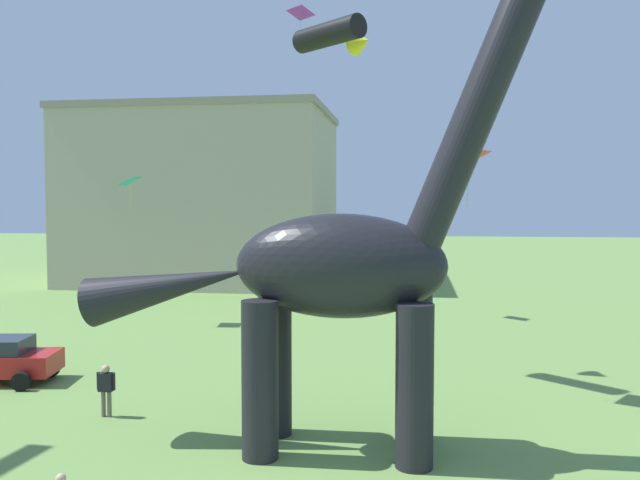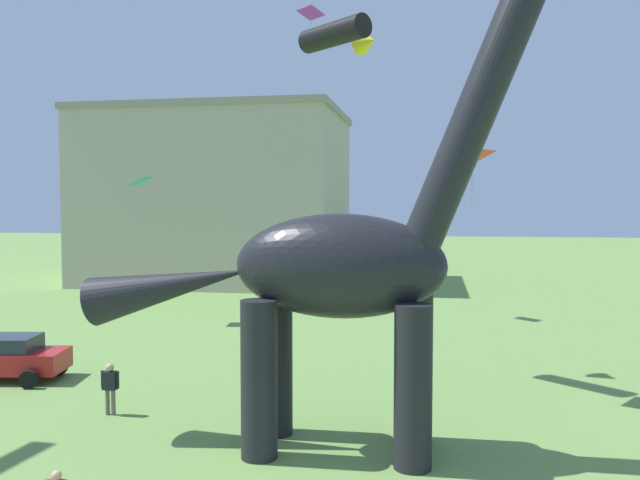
% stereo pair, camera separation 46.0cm
% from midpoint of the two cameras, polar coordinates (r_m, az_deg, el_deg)
% --- Properties ---
extents(dinosaur_sculpture, '(12.29, 2.60, 12.85)m').
position_cam_midpoint_polar(dinosaur_sculpture, '(16.26, 2.33, -2.27)').
color(dinosaur_sculpture, black).
rests_on(dinosaur_sculpture, ground_plane).
extents(parked_sedan_left, '(4.44, 2.48, 1.55)m').
position_cam_midpoint_polar(parked_sedan_left, '(25.83, -25.36, -9.20)').
color(parked_sedan_left, red).
rests_on(parked_sedan_left, ground_plane).
extents(person_strolling_adult, '(0.57, 0.25, 1.52)m').
position_cam_midpoint_polar(person_strolling_adult, '(20.49, -17.19, -11.87)').
color(person_strolling_adult, '#6B6056').
rests_on(person_strolling_adult, ground_plane).
extents(kite_high_left, '(1.71, 1.67, 1.81)m').
position_cam_midpoint_polar(kite_high_left, '(38.25, -0.45, 19.17)').
color(kite_high_left, purple).
extents(kite_far_left, '(1.54, 1.65, 1.76)m').
position_cam_midpoint_polar(kite_far_left, '(21.36, 13.73, 7.02)').
color(kite_far_left, red).
extents(kite_near_high, '(1.02, 1.37, 1.68)m').
position_cam_midpoint_polar(kite_near_high, '(35.37, -14.97, 4.95)').
color(kite_near_high, '#19B2B7').
extents(kite_trailing, '(3.04, 3.12, 0.88)m').
position_cam_midpoint_polar(kite_trailing, '(24.34, 2.44, 17.35)').
color(kite_trailing, black).
extents(background_building_block, '(19.86, 13.90, 13.60)m').
position_cam_midpoint_polar(background_building_block, '(53.37, -8.59, 3.73)').
color(background_building_block, '#B7A893').
rests_on(background_building_block, ground_plane).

